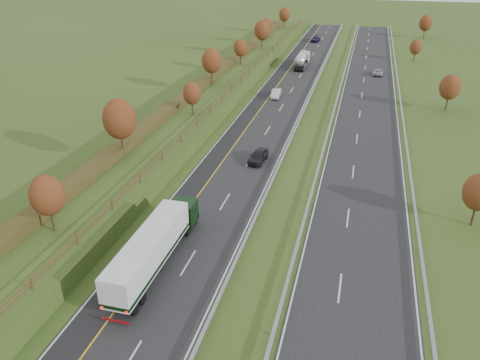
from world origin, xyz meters
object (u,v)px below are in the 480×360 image
at_px(car_small_far, 316,39).
at_px(car_oncoming, 378,72).
at_px(car_silver_mid, 276,93).
at_px(car_dark_near, 258,156).
at_px(box_lorry, 154,246).
at_px(road_tanker, 302,59).

height_order(car_small_far, car_oncoming, car_small_far).
bearing_deg(car_silver_mid, car_small_far, 86.06).
xyz_separation_m(car_dark_near, car_oncoming, (15.69, 53.43, -0.14)).
relative_size(car_silver_mid, car_oncoming, 0.98).
relative_size(car_small_far, car_oncoming, 1.13).
bearing_deg(car_silver_mid, car_dark_near, -87.10).
relative_size(car_dark_near, car_silver_mid, 1.01).
bearing_deg(car_small_far, car_oncoming, -59.81).
bearing_deg(car_silver_mid, box_lorry, -93.97).
height_order(road_tanker, car_silver_mid, road_tanker).
bearing_deg(box_lorry, car_dark_near, 81.30).
bearing_deg(box_lorry, road_tanker, 88.85).
distance_m(car_silver_mid, car_oncoming, 30.01).
bearing_deg(car_silver_mid, car_oncoming, 47.13).
relative_size(road_tanker, car_dark_near, 2.37).
height_order(road_tanker, car_oncoming, road_tanker).
bearing_deg(road_tanker, box_lorry, -91.15).
xyz_separation_m(road_tanker, car_oncoming, (17.91, -3.45, -1.16)).
bearing_deg(box_lorry, car_silver_mid, 89.48).
bearing_deg(car_dark_near, car_small_far, 97.40).
height_order(car_silver_mid, car_oncoming, car_silver_mid).
bearing_deg(car_oncoming, road_tanker, -9.44).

